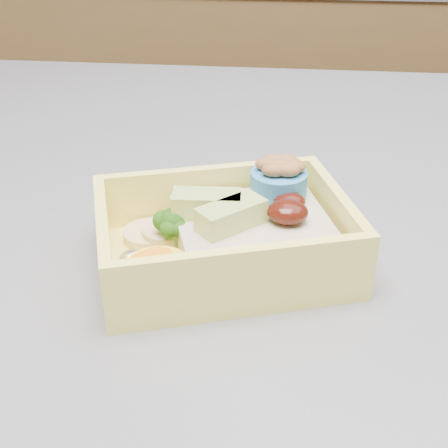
# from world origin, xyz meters

# --- Properties ---
(bento_box) EXTENTS (0.19, 0.16, 0.06)m
(bento_box) POSITION_xyz_m (-0.18, -0.13, 0.94)
(bento_box) COLOR #FFED69
(bento_box) RESTS_ON island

